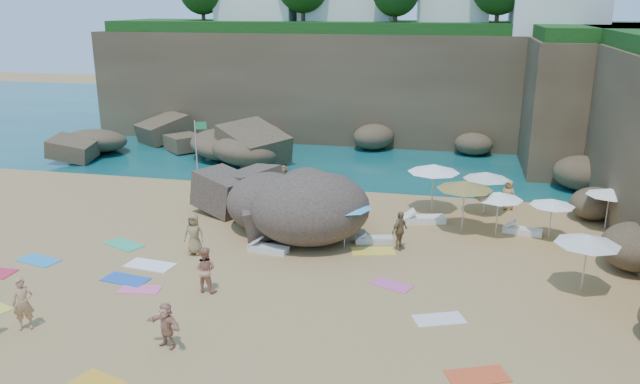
% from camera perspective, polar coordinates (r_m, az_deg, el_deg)
% --- Properties ---
extents(ground, '(120.00, 120.00, 0.00)m').
position_cam_1_polar(ground, '(26.42, -5.69, -5.73)').
color(ground, tan).
rests_on(ground, ground).
extents(seawater, '(120.00, 120.00, 0.00)m').
position_cam_1_polar(seawater, '(54.62, 4.17, 6.20)').
color(seawater, '#0C4751').
rests_on(seawater, ground).
extents(cliff_back, '(44.00, 8.00, 8.00)m').
position_cam_1_polar(cliff_back, '(48.84, 5.73, 9.63)').
color(cliff_back, brown).
rests_on(cliff_back, ground).
extents(cliff_corner, '(10.00, 12.00, 8.00)m').
position_cam_1_polar(cliff_corner, '(44.48, 24.59, 7.48)').
color(cliff_corner, brown).
rests_on(cliff_corner, ground).
extents(rock_promontory, '(12.00, 7.00, 2.00)m').
position_cam_1_polar(rock_promontory, '(44.57, -12.78, 3.36)').
color(rock_promontory, brown).
rests_on(rock_promontory, ground).
extents(marina_masts, '(3.10, 0.10, 6.00)m').
position_cam_1_polar(marina_masts, '(58.85, -12.09, 9.60)').
color(marina_masts, white).
rests_on(marina_masts, ground).
extents(rock_outcrop, '(9.38, 8.43, 3.07)m').
position_cam_1_polar(rock_outcrop, '(30.42, -3.10, -2.56)').
color(rock_outcrop, brown).
rests_on(rock_outcrop, ground).
extents(flag_pole, '(0.71, 0.27, 3.71)m').
position_cam_1_polar(flag_pole, '(36.72, -11.11, 4.40)').
color(flag_pole, silver).
rests_on(flag_pole, ground).
extents(parasol_0, '(2.60, 2.60, 2.46)m').
position_cam_1_polar(parasol_0, '(31.50, 10.36, 2.15)').
color(parasol_0, silver).
rests_on(parasol_0, ground).
extents(parasol_1, '(2.29, 2.29, 2.16)m').
position_cam_1_polar(parasol_1, '(31.75, 14.98, 1.46)').
color(parasol_1, silver).
rests_on(parasol_1, ground).
extents(parasol_2, '(1.96, 1.96, 1.85)m').
position_cam_1_polar(parasol_2, '(29.34, 20.48, -0.89)').
color(parasol_2, silver).
rests_on(parasol_2, ground).
extents(parasol_4, '(2.10, 2.10, 1.99)m').
position_cam_1_polar(parasol_4, '(31.51, 24.98, 0.00)').
color(parasol_4, silver).
rests_on(parasol_4, ground).
extents(parasol_5, '(2.48, 2.48, 2.35)m').
position_cam_1_polar(parasol_5, '(29.41, -1.77, 1.17)').
color(parasol_5, silver).
rests_on(parasol_5, ground).
extents(parasol_6, '(2.56, 2.56, 2.42)m').
position_cam_1_polar(parasol_6, '(29.00, 13.10, 0.64)').
color(parasol_6, silver).
rests_on(parasol_6, ground).
extents(parasol_7, '(2.16, 2.16, 2.05)m').
position_cam_1_polar(parasol_7, '(28.98, 16.03, -0.32)').
color(parasol_7, silver).
rests_on(parasol_7, ground).
extents(parasol_9, '(2.09, 2.09, 1.97)m').
position_cam_1_polar(parasol_9, '(29.07, -2.13, 0.27)').
color(parasol_9, silver).
rests_on(parasol_9, ground).
extents(parasol_10, '(2.32, 2.32, 2.19)m').
position_cam_1_polar(parasol_10, '(26.36, 2.30, -1.04)').
color(parasol_10, silver).
rests_on(parasol_10, ground).
extents(parasol_11, '(2.32, 2.32, 2.19)m').
position_cam_1_polar(parasol_11, '(24.35, 23.29, -4.02)').
color(parasol_11, silver).
rests_on(parasol_11, ground).
extents(lounger_0, '(1.61, 0.71, 0.24)m').
position_cam_1_polar(lounger_0, '(31.44, 0.81, -1.65)').
color(lounger_0, silver).
rests_on(lounger_0, ground).
extents(lounger_1, '(1.59, 0.71, 0.24)m').
position_cam_1_polar(lounger_1, '(31.77, 3.12, -1.48)').
color(lounger_1, white).
rests_on(lounger_1, ground).
extents(lounger_2, '(2.16, 1.25, 0.32)m').
position_cam_1_polar(lounger_2, '(30.37, 9.47, -2.49)').
color(lounger_2, white).
rests_on(lounger_2, ground).
extents(lounger_3, '(1.79, 0.85, 0.27)m').
position_cam_1_polar(lounger_3, '(26.64, -4.74, -5.19)').
color(lounger_3, silver).
rests_on(lounger_3, ground).
extents(lounger_4, '(1.81, 0.91, 0.27)m').
position_cam_1_polar(lounger_4, '(30.03, 18.04, -3.40)').
color(lounger_4, white).
rests_on(lounger_4, ground).
extents(lounger_5, '(1.73, 0.93, 0.26)m').
position_cam_1_polar(lounger_5, '(27.66, 4.95, -4.36)').
color(lounger_5, silver).
rests_on(lounger_5, ground).
extents(towel_0, '(1.89, 1.24, 0.03)m').
position_cam_1_polar(towel_0, '(28.18, -24.34, -5.72)').
color(towel_0, '#278ED2').
rests_on(towel_0, ground).
extents(towel_1, '(1.59, 0.98, 0.03)m').
position_cam_1_polar(towel_1, '(24.19, -16.14, -8.54)').
color(towel_1, pink).
rests_on(towel_1, ground).
extents(towel_3, '(2.00, 1.54, 0.03)m').
position_cam_1_polar(towel_3, '(28.64, -17.50, -4.60)').
color(towel_3, '#33B277').
rests_on(towel_3, ground).
extents(towel_5, '(2.04, 1.20, 0.03)m').
position_cam_1_polar(towel_5, '(26.17, -15.28, -6.46)').
color(towel_5, white).
rests_on(towel_5, ground).
extents(towel_8, '(1.88, 1.14, 0.03)m').
position_cam_1_polar(towel_8, '(25.14, -17.34, -7.65)').
color(towel_8, blue).
rests_on(towel_8, ground).
extents(towel_9, '(1.70, 1.32, 0.03)m').
position_cam_1_polar(towel_9, '(23.75, 6.55, -8.44)').
color(towel_9, '#DA549D').
rests_on(towel_9, ground).
extents(towel_10, '(1.92, 1.46, 0.03)m').
position_cam_1_polar(towel_10, '(18.93, 14.20, -16.01)').
color(towel_10, '#E24A23').
rests_on(towel_10, ground).
extents(towel_12, '(2.01, 1.35, 0.03)m').
position_cam_1_polar(towel_12, '(26.71, 4.88, -5.41)').
color(towel_12, yellow).
rests_on(towel_12, ground).
extents(towel_13, '(1.87, 1.40, 0.03)m').
position_cam_1_polar(towel_13, '(21.61, 10.82, -11.35)').
color(towel_13, silver).
rests_on(towel_13, ground).
extents(person_stand_1, '(0.89, 0.72, 1.73)m').
position_cam_1_polar(person_stand_1, '(23.17, -10.46, -6.97)').
color(person_stand_1, tan).
rests_on(person_stand_1, ground).
extents(person_stand_2, '(1.06, 0.96, 1.58)m').
position_cam_1_polar(person_stand_2, '(33.63, -1.46, 0.79)').
color(person_stand_2, '#E0A27F').
rests_on(person_stand_2, ground).
extents(person_stand_3, '(0.86, 1.06, 1.68)m').
position_cam_1_polar(person_stand_3, '(26.79, 7.30, -3.53)').
color(person_stand_3, olive).
rests_on(person_stand_3, ground).
extents(person_stand_4, '(0.87, 0.73, 1.55)m').
position_cam_1_polar(person_stand_4, '(33.10, 16.83, -0.25)').
color(person_stand_4, tan).
rests_on(person_stand_4, ground).
extents(person_stand_5, '(1.53, 0.76, 1.59)m').
position_cam_1_polar(person_stand_5, '(34.46, -3.33, 1.17)').
color(person_stand_5, tan).
rests_on(person_stand_5, ground).
extents(person_lie_2, '(0.99, 1.80, 0.46)m').
position_cam_1_polar(person_lie_2, '(26.79, -11.36, -5.13)').
color(person_lie_2, olive).
rests_on(person_lie_2, ground).
extents(person_lie_3, '(1.72, 1.79, 0.38)m').
position_cam_1_polar(person_lie_3, '(20.22, -13.78, -13.10)').
color(person_lie_3, tan).
rests_on(person_lie_3, ground).
extents(person_lie_4, '(1.39, 1.86, 0.42)m').
position_cam_1_polar(person_lie_4, '(22.70, -25.28, -10.77)').
color(person_lie_4, tan).
rests_on(person_lie_4, ground).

